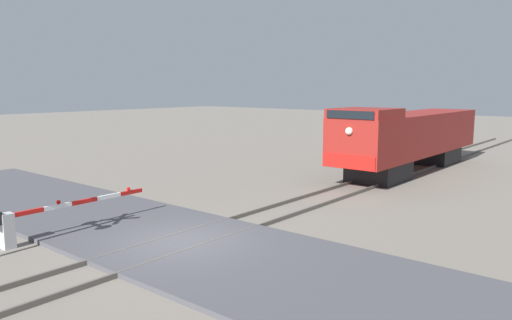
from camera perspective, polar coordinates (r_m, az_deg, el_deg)
ground_plane at (r=15.81m, az=-8.55°, el=-9.71°), size 160.00×160.00×0.00m
rail_track_left at (r=16.31m, az=-10.26°, el=-8.91°), size 0.08×80.00×0.15m
rail_track_right at (r=15.28m, az=-6.73°, el=-10.02°), size 0.08×80.00×0.15m
road_surface at (r=15.79m, az=-8.56°, el=-9.46°), size 36.00×5.82×0.14m
locomotive at (r=29.91m, az=17.37°, el=2.58°), size 2.90×14.84×3.87m
crossing_gate at (r=17.18m, az=-24.81°, el=-6.32°), size 0.36×5.58×1.21m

